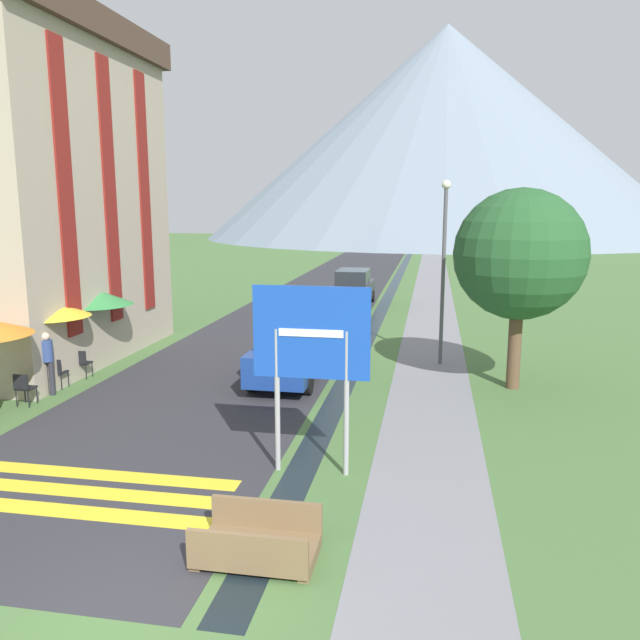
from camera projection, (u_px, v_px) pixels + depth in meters
ground_plane at (347, 322)px, 26.95m from camera, size 160.00×160.00×0.00m
road at (328, 290)px, 37.06m from camera, size 6.40×60.00×0.01m
footpath at (432, 293)px, 35.99m from camera, size 2.20×60.00×0.01m
drainage_channel at (391, 292)px, 36.41m from camera, size 0.60×60.00×0.00m
crosswalk_marking at (79, 491)px, 11.03m from camera, size 5.44×1.84×0.01m
mountain_distant at (445, 133)px, 95.92m from camera, size 73.17×73.17×31.69m
hotel_building at (22, 179)px, 19.79m from camera, size 6.44×9.26×10.76m
road_sign at (311, 349)px, 11.39m from camera, size 2.17×0.11×3.56m
footbridge at (257, 543)px, 8.91m from camera, size 1.70×1.10×0.65m
parked_car_near at (290, 349)px, 17.90m from camera, size 1.75×4.38×1.82m
parked_car_far at (353, 287)px, 31.31m from camera, size 1.88×4.15×1.82m
cafe_chair_near_left at (24, 386)px, 15.62m from camera, size 0.40×0.40×0.85m
cafe_chair_middle at (57, 371)px, 17.10m from camera, size 0.40×0.40×0.85m
cafe_chair_far_left at (82, 362)px, 18.11m from camera, size 0.40×0.40×0.85m
cafe_chair_far_right at (73, 360)px, 18.28m from camera, size 0.40×0.40×0.85m
cafe_umbrella_middle_yellow at (51, 309)px, 17.26m from camera, size 2.12×2.12×2.37m
cafe_umbrella_rear_green at (95, 297)px, 19.21m from camera, size 2.27×2.27×2.44m
person_standing_terrace at (47, 359)px, 16.46m from camera, size 0.32×0.32×1.70m
streetlamp at (444, 258)px, 19.33m from camera, size 0.28×0.28×5.74m
tree_by_path at (520, 255)px, 16.61m from camera, size 3.51×3.51×5.46m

